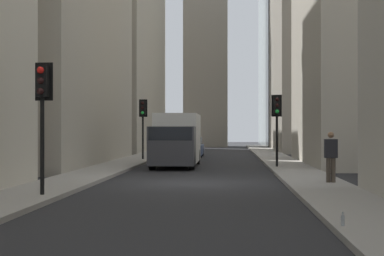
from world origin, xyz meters
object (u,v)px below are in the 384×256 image
traffic_light_midblock (277,114)px  discarded_bottle (343,220)px  sedan_navy (191,148)px  pedestrian (331,155)px  traffic_light_far_junction (143,115)px  traffic_light_foreground (42,97)px  delivery_truck (176,139)px

traffic_light_midblock → discarded_bottle: 17.51m
sedan_navy → traffic_light_midblock: (-12.48, -5.20, 2.12)m
traffic_light_midblock → pedestrian: (-8.36, -1.17, -1.67)m
sedan_navy → pedestrian: 21.80m
discarded_bottle → sedan_navy: bearing=9.5°
sedan_navy → traffic_light_far_junction: 6.84m
traffic_light_far_junction → pedestrian: (-14.92, -8.97, -1.78)m
traffic_light_foreground → discarded_bottle: (-4.70, -7.52, -2.68)m
traffic_light_foreground → traffic_light_far_junction: traffic_light_foreground is taller
traffic_light_midblock → discarded_bottle: size_ratio=13.36×
traffic_light_foreground → pedestrian: (4.26, -8.91, -1.81)m
sedan_navy → traffic_light_foreground: traffic_light_foreground is taller
sedan_navy → traffic_light_far_junction: traffic_light_far_junction is taller
traffic_light_foreground → sedan_navy: bearing=-5.8°
traffic_light_midblock → traffic_light_far_junction: 10.19m
pedestrian → traffic_light_far_junction: bearing=31.0°
delivery_truck → traffic_light_midblock: size_ratio=1.79×
traffic_light_far_junction → traffic_light_foreground: bearing=-179.8°
traffic_light_far_junction → discarded_bottle: traffic_light_far_junction is taller
sedan_navy → discarded_bottle: (-29.80, -4.99, -0.42)m
delivery_truck → traffic_light_foreground: size_ratio=1.70×
pedestrian → traffic_light_foreground: bearing=115.6°
sedan_navy → discarded_bottle: 30.22m
traffic_light_foreground → traffic_light_far_junction: (19.18, 0.06, -0.03)m
traffic_light_midblock → traffic_light_foreground: bearing=148.5°
delivery_truck → traffic_light_midblock: traffic_light_midblock is taller
sedan_navy → traffic_light_midblock: size_ratio=1.19×
traffic_light_midblock → pedestrian: traffic_light_midblock is taller
traffic_light_foreground → traffic_light_far_junction: size_ratio=1.01×
delivery_truck → pedestrian: size_ratio=3.63×
sedan_navy → traffic_light_far_junction: size_ratio=1.15×
traffic_light_far_junction → pedestrian: traffic_light_far_junction is taller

